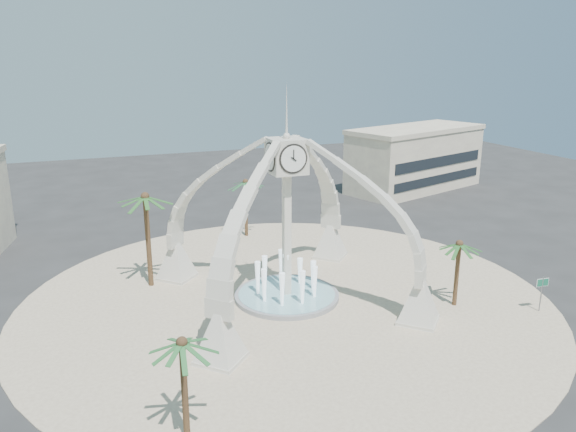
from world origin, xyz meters
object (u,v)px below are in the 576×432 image
object	(u,v)px
fountain	(287,295)
palm_south	(182,344)
palm_east	(459,245)
street_sign	(542,287)
clock_tower	(287,217)
palm_north	(245,183)
palm_west	(145,198)

from	to	relation	value
fountain	palm_south	world-z (taller)	palm_south
palm_south	palm_east	bearing A→B (deg)	19.61
palm_south	street_sign	world-z (taller)	palm_south
fountain	palm_east	world-z (taller)	palm_east
fountain	street_sign	xyz separation A→B (m)	(16.24, -8.89, 1.66)
clock_tower	palm_north	distance (m)	16.06
fountain	palm_west	world-z (taller)	palm_west
clock_tower	palm_east	bearing A→B (deg)	-27.14
palm_west	palm_east	bearing A→B (deg)	-30.47
palm_south	street_sign	size ratio (longest dim) A/B	2.14
fountain	palm_west	distance (m)	13.26
fountain	palm_west	xyz separation A→B (m)	(-9.31, 6.32, 7.01)
palm_west	palm_north	bearing A→B (deg)	40.95
palm_east	palm_west	size ratio (longest dim) A/B	0.67
palm_east	palm_south	distance (m)	22.97
palm_west	palm_north	distance (m)	14.76
palm_east	clock_tower	bearing A→B (deg)	152.86
palm_west	street_sign	bearing A→B (deg)	-30.77
clock_tower	palm_south	size ratio (longest dim) A/B	3.08
palm_north	street_sign	world-z (taller)	palm_north
fountain	palm_north	distance (m)	16.91
palm_north	street_sign	size ratio (longest dim) A/B	2.36
palm_west	palm_south	bearing A→B (deg)	-93.32
fountain	street_sign	size ratio (longest dim) A/B	2.94
fountain	palm_east	size ratio (longest dim) A/B	1.45
palm_south	street_sign	bearing A→B (deg)	9.68
street_sign	palm_west	bearing A→B (deg)	155.05
palm_north	palm_south	world-z (taller)	palm_north
palm_west	palm_south	world-z (taller)	palm_west
palm_north	fountain	bearing A→B (deg)	-96.33
clock_tower	palm_east	size ratio (longest dim) A/B	3.26
palm_east	street_sign	world-z (taller)	palm_east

